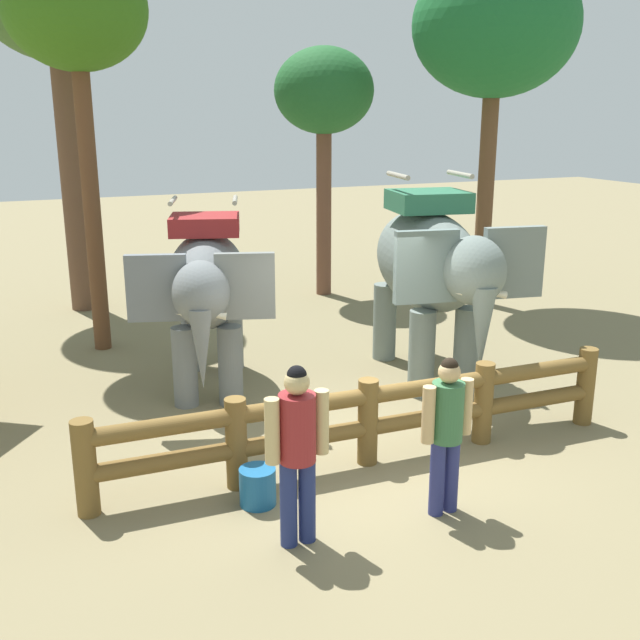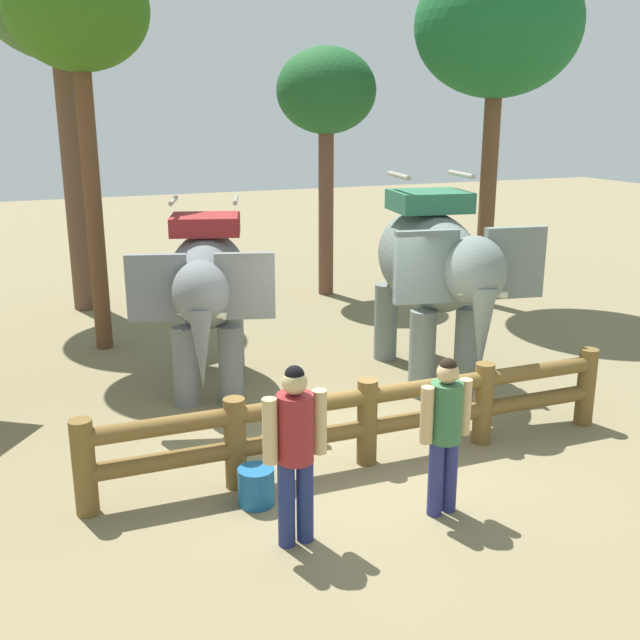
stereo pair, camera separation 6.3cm
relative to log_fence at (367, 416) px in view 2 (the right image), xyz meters
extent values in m
plane|color=#7D714F|center=(0.00, 0.09, -0.60)|extent=(60.00, 60.00, 0.00)
cylinder|color=brown|center=(-3.20, 0.08, -0.08)|extent=(0.24, 0.24, 1.05)
cylinder|color=brown|center=(-1.60, 0.04, -0.08)|extent=(0.24, 0.24, 1.05)
cylinder|color=brown|center=(0.00, 0.00, -0.08)|extent=(0.24, 0.24, 1.05)
cylinder|color=brown|center=(1.60, -0.04, -0.08)|extent=(0.24, 0.24, 1.05)
cylinder|color=brown|center=(3.20, -0.08, -0.08)|extent=(0.24, 0.24, 1.05)
cylinder|color=brown|center=(0.00, 0.00, -0.15)|extent=(6.40, 0.37, 0.20)
cylinder|color=brown|center=(0.00, 0.00, 0.25)|extent=(6.40, 0.37, 0.20)
cylinder|color=slate|center=(-0.96, 2.43, -0.03)|extent=(0.35, 0.35, 1.16)
cylinder|color=slate|center=(-1.56, 2.63, -0.03)|extent=(0.35, 0.35, 1.16)
cylinder|color=slate|center=(-0.48, 3.92, -0.03)|extent=(0.35, 0.35, 1.16)
cylinder|color=slate|center=(-1.09, 4.11, -0.03)|extent=(0.35, 0.35, 1.16)
ellipsoid|color=slate|center=(-1.02, 3.27, 1.06)|extent=(1.89, 2.83, 1.35)
ellipsoid|color=slate|center=(-1.49, 1.81, 1.23)|extent=(0.96, 1.05, 0.82)
cube|color=slate|center=(-0.92, 1.74, 1.27)|extent=(0.77, 0.34, 0.87)
cube|color=slate|center=(-1.99, 2.08, 1.27)|extent=(0.77, 0.34, 0.87)
cone|color=slate|center=(-1.58, 1.52, 0.57)|extent=(0.31, 0.31, 1.06)
cone|color=beige|center=(-1.41, 1.55, 0.99)|extent=(0.36, 0.20, 0.15)
cone|color=beige|center=(-1.70, 1.65, 0.99)|extent=(0.36, 0.20, 0.15)
cube|color=maroon|center=(-1.02, 3.27, 1.87)|extent=(1.20, 1.12, 0.27)
cylinder|color=#A59E8C|center=(-0.60, 3.14, 2.21)|extent=(0.30, 0.76, 0.07)
cylinder|color=#A59E8C|center=(-1.44, 3.41, 2.21)|extent=(0.30, 0.76, 0.07)
cylinder|color=slate|center=(2.41, 1.55, 0.04)|extent=(0.39, 0.39, 1.29)
cylinder|color=slate|center=(1.72, 1.67, 0.04)|extent=(0.39, 0.39, 1.29)
cylinder|color=slate|center=(2.71, 3.26, 0.04)|extent=(0.39, 0.39, 1.29)
cylinder|color=slate|center=(2.01, 3.38, 0.04)|extent=(0.39, 0.39, 1.29)
ellipsoid|color=slate|center=(2.21, 2.46, 1.24)|extent=(1.76, 3.07, 1.50)
ellipsoid|color=slate|center=(1.92, 0.78, 1.43)|extent=(0.97, 1.09, 0.92)
cube|color=slate|center=(2.55, 0.79, 1.49)|extent=(0.87, 0.27, 0.96)
cube|color=slate|center=(1.33, 1.00, 1.49)|extent=(0.87, 0.27, 0.96)
cone|color=slate|center=(1.86, 0.45, 0.70)|extent=(0.34, 0.34, 1.18)
cone|color=beige|center=(2.04, 0.51, 1.17)|extent=(0.40, 0.17, 0.16)
cone|color=beige|center=(1.71, 0.57, 1.17)|extent=(0.40, 0.17, 0.16)
cube|color=#2B6B4B|center=(2.21, 2.46, 2.14)|extent=(1.24, 1.14, 0.30)
cylinder|color=#A59E8C|center=(2.70, 2.38, 2.53)|extent=(0.22, 0.87, 0.07)
cylinder|color=#A59E8C|center=(1.73, 2.55, 2.53)|extent=(0.22, 0.87, 0.07)
cylinder|color=navy|center=(0.31, -1.32, -0.20)|extent=(0.16, 0.16, 0.82)
cylinder|color=navy|center=(0.13, -1.33, -0.20)|extent=(0.16, 0.16, 0.82)
cylinder|color=#356940|center=(0.22, -1.32, 0.52)|extent=(0.36, 0.36, 0.62)
cylinder|color=tan|center=(0.46, -1.30, 0.54)|extent=(0.13, 0.13, 0.59)
cylinder|color=tan|center=(-0.01, -1.34, 0.54)|extent=(0.13, 0.13, 0.59)
sphere|color=tan|center=(0.22, -1.32, 0.95)|extent=(0.23, 0.23, 0.23)
sphere|color=black|center=(0.22, -1.32, 1.01)|extent=(0.18, 0.18, 0.18)
cylinder|color=navy|center=(-1.29, -1.26, -0.17)|extent=(0.17, 0.17, 0.87)
cylinder|color=navy|center=(-1.48, -1.27, -0.17)|extent=(0.17, 0.17, 0.87)
cylinder|color=maroon|center=(-1.38, -1.26, 0.60)|extent=(0.37, 0.37, 0.67)
cylinder|color=tan|center=(-1.13, -1.25, 0.62)|extent=(0.14, 0.14, 0.64)
cylinder|color=tan|center=(-1.64, -1.27, 0.62)|extent=(0.14, 0.14, 0.64)
sphere|color=tan|center=(-1.38, -1.26, 1.06)|extent=(0.24, 0.24, 0.24)
sphere|color=black|center=(-1.38, -1.26, 1.12)|extent=(0.19, 0.19, 0.19)
cylinder|color=brown|center=(2.90, 8.00, 1.33)|extent=(0.34, 0.34, 3.88)
ellipsoid|color=#1E5727|center=(2.90, 8.00, 3.86)|extent=(2.14, 2.14, 1.82)
cylinder|color=brown|center=(-2.30, 5.83, 1.89)|extent=(0.29, 0.29, 4.98)
ellipsoid|color=#316517|center=(-2.30, 5.83, 5.00)|extent=(2.26, 2.26, 1.92)
cylinder|color=brown|center=(-2.29, 8.80, 2.11)|extent=(0.52, 0.52, 5.42)
cylinder|color=brown|center=(5.68, 5.88, 1.79)|extent=(0.34, 0.34, 4.78)
ellipsoid|color=#1A612E|center=(5.68, 5.88, 5.08)|extent=(3.30, 3.30, 2.81)
cylinder|color=#19598C|center=(-1.51, -0.41, -0.40)|extent=(0.39, 0.39, 0.41)
camera|label=1|loc=(-3.70, -7.23, 3.46)|focal=41.80mm
camera|label=2|loc=(-3.65, -7.26, 3.46)|focal=41.80mm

